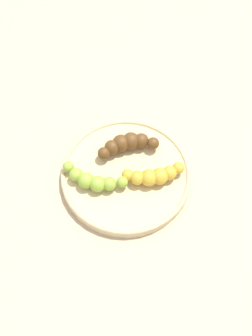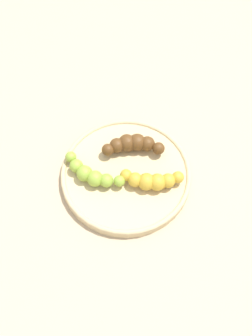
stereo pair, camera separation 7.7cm
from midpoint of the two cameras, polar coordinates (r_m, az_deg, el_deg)
name	(u,v)px [view 2 (the right image)]	position (r m, az deg, el deg)	size (l,w,h in m)	color
ground_plane	(126,177)	(0.81, 2.74, -1.58)	(2.40, 2.40, 0.00)	tan
fruit_bowl	(126,174)	(0.80, 2.77, -1.16)	(0.26, 0.26, 0.02)	#D1B784
banana_green	(91,174)	(0.77, -2.25, -1.12)	(0.12, 0.08, 0.03)	#8CAD38
banana_spotted	(152,180)	(0.77, 6.67, -2.05)	(0.09, 0.10, 0.03)	gold
banana_overripe	(132,144)	(0.80, 3.65, 3.24)	(0.08, 0.11, 0.04)	#593819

